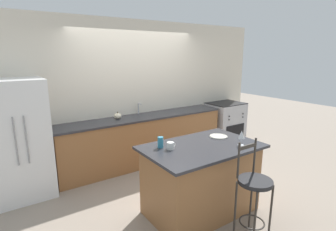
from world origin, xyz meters
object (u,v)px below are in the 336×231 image
(bar_stool_near, at_px, (254,191))
(pumpkin_decoration, at_px, (118,116))
(dinner_plate, at_px, (219,136))
(tumbler_cup, at_px, (160,142))
(oven_range, at_px, (225,123))
(wine_glass, at_px, (242,135))
(coffee_mug, at_px, (171,146))
(refrigerator, at_px, (19,140))

(bar_stool_near, distance_m, pumpkin_decoration, 2.73)
(dinner_plate, relative_size, pumpkin_decoration, 1.89)
(dinner_plate, xyz_separation_m, tumbler_cup, (-0.91, 0.09, 0.06))
(oven_range, relative_size, bar_stool_near, 0.83)
(tumbler_cup, distance_m, pumpkin_decoration, 1.69)
(wine_glass, height_order, coffee_mug, wine_glass)
(oven_range, xyz_separation_m, dinner_plate, (-1.89, -1.67, 0.46))
(refrigerator, distance_m, bar_stool_near, 3.25)
(dinner_plate, bearing_deg, bar_stool_near, -110.20)
(coffee_mug, bearing_deg, bar_stool_near, -59.58)
(coffee_mug, xyz_separation_m, pumpkin_decoration, (0.08, 1.80, 0.01))
(bar_stool_near, bearing_deg, wine_glass, 56.48)
(oven_range, relative_size, wine_glass, 4.91)
(coffee_mug, height_order, pumpkin_decoration, pumpkin_decoration)
(wine_glass, bearing_deg, bar_stool_near, -123.52)
(coffee_mug, bearing_deg, oven_range, 31.93)
(oven_range, xyz_separation_m, wine_glass, (-1.90, -2.09, 0.59))
(refrigerator, height_order, dinner_plate, refrigerator)
(oven_range, height_order, bar_stool_near, bar_stool_near)
(coffee_mug, bearing_deg, wine_glass, -25.14)
(oven_range, distance_m, bar_stool_near, 3.39)
(pumpkin_decoration, bearing_deg, coffee_mug, -92.59)
(bar_stool_near, height_order, coffee_mug, bar_stool_near)
(oven_range, xyz_separation_m, bar_stool_near, (-2.21, -2.57, 0.13))
(oven_range, height_order, coffee_mug, coffee_mug)
(bar_stool_near, xyz_separation_m, coffee_mug, (-0.51, 0.87, 0.37))
(pumpkin_decoration, bearing_deg, bar_stool_near, -80.86)
(coffee_mug, distance_m, pumpkin_decoration, 1.80)
(bar_stool_near, distance_m, dinner_plate, 1.01)
(refrigerator, bearing_deg, tumbler_cup, -47.24)
(wine_glass, bearing_deg, tumbler_cup, 150.56)
(oven_range, distance_m, pumpkin_decoration, 2.69)
(wine_glass, relative_size, pumpkin_decoration, 1.49)
(oven_range, bearing_deg, dinner_plate, -138.39)
(wine_glass, xyz_separation_m, pumpkin_decoration, (-0.75, 2.19, -0.08))
(refrigerator, relative_size, oven_range, 1.80)
(refrigerator, relative_size, coffee_mug, 14.60)
(refrigerator, distance_m, coffee_mug, 2.24)
(wine_glass, height_order, pumpkin_decoration, wine_glass)
(coffee_mug, bearing_deg, tumbler_cup, 120.73)
(wine_glass, relative_size, tumbler_cup, 1.44)
(dinner_plate, bearing_deg, coffee_mug, -178.35)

